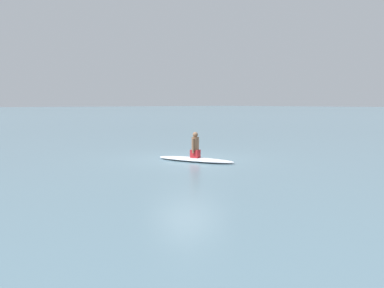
# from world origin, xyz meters

# --- Properties ---
(ground_plane) EXTENTS (400.00, 400.00, 0.00)m
(ground_plane) POSITION_xyz_m (0.00, 0.00, 0.00)
(ground_plane) COLOR slate
(surfboard) EXTENTS (3.06, 1.76, 0.13)m
(surfboard) POSITION_xyz_m (-0.65, 0.18, 0.07)
(surfboard) COLOR white
(surfboard) RESTS_ON ground
(person_paddler) EXTENTS (0.37, 0.40, 0.92)m
(person_paddler) POSITION_xyz_m (-0.65, 0.18, 0.55)
(person_paddler) COLOR #A51E23
(person_paddler) RESTS_ON surfboard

